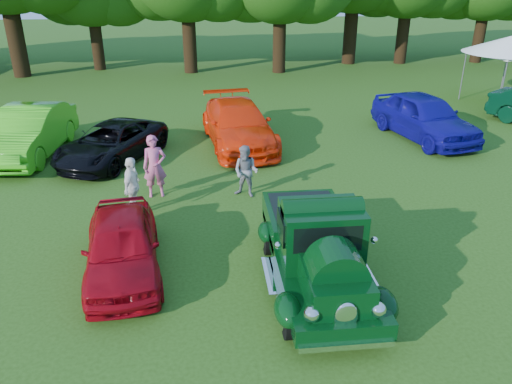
{
  "coord_description": "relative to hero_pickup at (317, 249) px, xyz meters",
  "views": [
    {
      "loc": [
        -1.76,
        -8.64,
        6.02
      ],
      "look_at": [
        -0.62,
        2.17,
        1.1
      ],
      "focal_mm": 35.0,
      "sensor_mm": 36.0,
      "label": 1
    }
  ],
  "objects": [
    {
      "name": "back_car_blue",
      "position": [
        6.11,
        9.04,
        0.05
      ],
      "size": [
        3.06,
        5.3,
        1.7
      ],
      "primitive_type": "imported",
      "rotation": [
        0.0,
        0.0,
        0.23
      ],
      "color": "#0F0C85",
      "rests_on": "ground"
    },
    {
      "name": "canopy_tent",
      "position": [
        12.03,
        13.84,
        1.92
      ],
      "size": [
        5.05,
        5.05,
        3.14
      ],
      "rotation": [
        0.0,
        0.0,
        0.24
      ],
      "color": "white",
      "rests_on": "ground"
    },
    {
      "name": "hero_pickup",
      "position": [
        0.0,
        0.0,
        0.0
      ],
      "size": [
        2.2,
        4.73,
        1.85
      ],
      "color": "black",
      "rests_on": "ground"
    },
    {
      "name": "back_car_lime",
      "position": [
        -8.18,
        8.61,
        0.03
      ],
      "size": [
        2.2,
        5.21,
        1.67
      ],
      "primitive_type": "imported",
      "rotation": [
        0.0,
        0.0,
        -0.09
      ],
      "color": "green",
      "rests_on": "ground"
    },
    {
      "name": "spectator_grey",
      "position": [
        -1.06,
        4.43,
        -0.05
      ],
      "size": [
        0.91,
        0.85,
        1.51
      ],
      "primitive_type": "imported",
      "rotation": [
        0.0,
        0.0,
        -0.49
      ],
      "color": "gray",
      "rests_on": "ground"
    },
    {
      "name": "back_car_black",
      "position": [
        -5.31,
        7.8,
        -0.17
      ],
      "size": [
        3.88,
        4.97,
        1.25
      ],
      "primitive_type": "imported",
      "rotation": [
        0.0,
        0.0,
        -0.46
      ],
      "color": "black",
      "rests_on": "ground"
    },
    {
      "name": "spectator_white",
      "position": [
        -4.1,
        3.56,
        0.0
      ],
      "size": [
        0.59,
        1.0,
        1.61
      ],
      "primitive_type": "imported",
      "rotation": [
        0.0,
        0.0,
        1.36
      ],
      "color": "white",
      "rests_on": "ground"
    },
    {
      "name": "spectator_pink",
      "position": [
        -3.61,
        4.73,
        0.1
      ],
      "size": [
        0.71,
        0.51,
        1.8
      ],
      "primitive_type": "imported",
      "rotation": [
        0.0,
        0.0,
        0.13
      ],
      "color": "#CE5484",
      "rests_on": "ground"
    },
    {
      "name": "red_convertible",
      "position": [
        -4.01,
        0.82,
        -0.15
      ],
      "size": [
        2.0,
        3.98,
        1.3
      ],
      "primitive_type": "imported",
      "rotation": [
        0.0,
        0.0,
        0.13
      ],
      "color": "#9A0611",
      "rests_on": "ground"
    },
    {
      "name": "back_car_orange",
      "position": [
        -0.95,
        8.97,
        -0.02
      ],
      "size": [
        2.81,
        5.58,
        1.55
      ],
      "primitive_type": "imported",
      "rotation": [
        0.0,
        0.0,
        0.12
      ],
      "color": "#F82E08",
      "rests_on": "ground"
    },
    {
      "name": "ground",
      "position": [
        -0.39,
        0.08,
        -0.8
      ],
      "size": [
        120.0,
        120.0,
        0.0
      ],
      "primitive_type": "plane",
      "color": "#284B11",
      "rests_on": "ground"
    }
  ]
}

